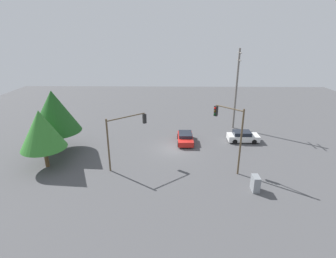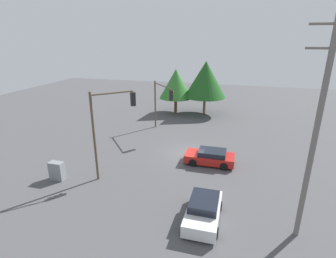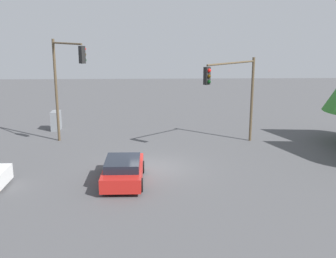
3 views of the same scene
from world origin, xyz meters
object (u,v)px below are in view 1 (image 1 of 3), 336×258
Objects in this scene: sedan_white at (243,137)px; traffic_signal_cross at (231,128)px; electrical_cabinet at (255,183)px; traffic_signal_main at (124,131)px; sedan_red at (185,138)px.

sedan_white is 9.37m from traffic_signal_cross.
electrical_cabinet is at bearing -8.65° from sedan_white.
traffic_signal_cross is (0.79, 10.82, 0.68)m from traffic_signal_main.
sedan_white is 16.25m from traffic_signal_main.
traffic_signal_cross reaches higher than traffic_signal_main.
traffic_signal_main is 3.92× the size of electrical_cabinet.
traffic_signal_cross is at bearing -24.37° from sedan_white.
sedan_white is (-0.52, 7.62, 0.04)m from sedan_red.
sedan_red is 12.52m from electrical_cabinet.
traffic_signal_cross is 5.77m from electrical_cabinet.
traffic_signal_cross is (7.20, 4.13, 4.02)m from sedan_red.
sedan_red is 7.64m from sedan_white.
electrical_cabinet is (3.86, 1.74, -3.92)m from traffic_signal_cross.
traffic_signal_main is at bearing -64.17° from sedan_white.
sedan_white is at bearing 171.35° from electrical_cabinet.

